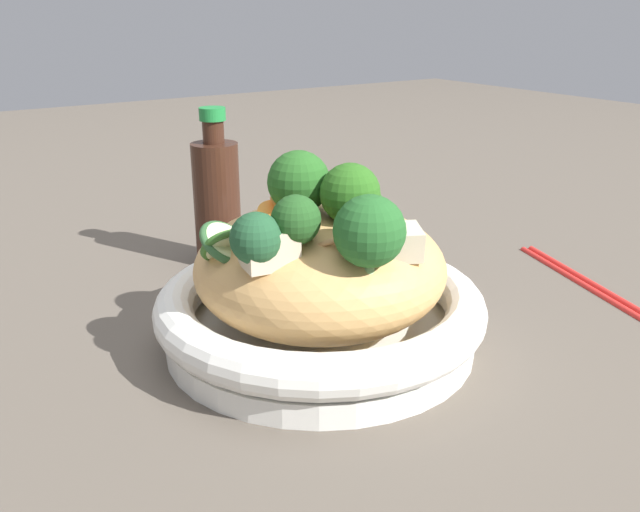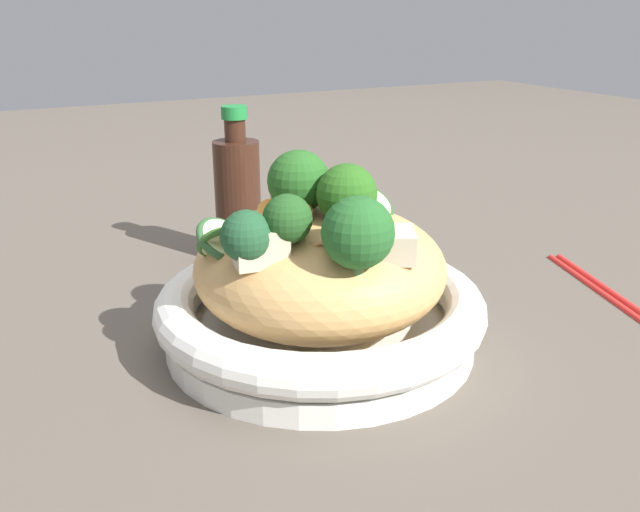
{
  "view_description": "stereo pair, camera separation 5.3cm",
  "coord_description": "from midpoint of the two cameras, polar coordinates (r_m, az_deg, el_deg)",
  "views": [
    {
      "loc": [
        -0.27,
        -0.41,
        0.26
      ],
      "look_at": [
        0.0,
        0.0,
        0.08
      ],
      "focal_mm": 38.42,
      "sensor_mm": 36.0,
      "label": 1
    },
    {
      "loc": [
        -0.23,
        -0.44,
        0.26
      ],
      "look_at": [
        0.0,
        0.0,
        0.08
      ],
      "focal_mm": 38.42,
      "sensor_mm": 36.0,
      "label": 2
    }
  ],
  "objects": [
    {
      "name": "soy_sauce_bottle",
      "position": [
        0.72,
        -4.78,
        4.92
      ],
      "size": [
        0.05,
        0.05,
        0.16
      ],
      "color": "#381E14",
      "rests_on": "ground_plane"
    },
    {
      "name": "zucchini_slices",
      "position": [
        0.5,
        -0.73,
        2.25
      ],
      "size": [
        0.17,
        0.06,
        0.04
      ],
      "color": "beige",
      "rests_on": "serving_bowl"
    },
    {
      "name": "serving_bowl",
      "position": [
        0.55,
        2.77,
        -4.88
      ],
      "size": [
        0.26,
        0.26,
        0.05
      ],
      "color": "white",
      "rests_on": "ground_plane"
    },
    {
      "name": "carrot_coins",
      "position": [
        0.51,
        -0.3,
        3.62
      ],
      "size": [
        0.04,
        0.06,
        0.02
      ],
      "color": "orange",
      "rests_on": "serving_bowl"
    },
    {
      "name": "chopsticks_pair",
      "position": [
        0.71,
        25.05,
        -2.82
      ],
      "size": [
        0.08,
        0.21,
        0.01
      ],
      "color": "red",
      "rests_on": "ground_plane"
    },
    {
      "name": "chicken_chunks",
      "position": [
        0.47,
        3.41,
        1.56
      ],
      "size": [
        0.12,
        0.08,
        0.04
      ],
      "color": "beige",
      "rests_on": "serving_bowl"
    },
    {
      "name": "noodle_heap",
      "position": [
        0.53,
        2.85,
        -1.0
      ],
      "size": [
        0.2,
        0.2,
        0.09
      ],
      "color": "tan",
      "rests_on": "serving_bowl"
    },
    {
      "name": "broccoli_florets",
      "position": [
        0.47,
        3.06,
        3.78
      ],
      "size": [
        0.13,
        0.15,
        0.08
      ],
      "color": "#8FAB77",
      "rests_on": "serving_bowl"
    },
    {
      "name": "ground_plane",
      "position": [
        0.56,
        2.73,
        -7.31
      ],
      "size": [
        3.0,
        3.0,
        0.0
      ],
      "primitive_type": "plane",
      "color": "#595046"
    }
  ]
}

